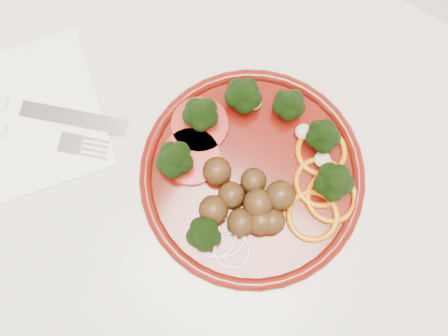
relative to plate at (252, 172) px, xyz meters
The scene contains 4 objects.
counter 0.47m from the plate, 155.47° to the right, with size 2.40×0.60×0.90m.
plate is the anchor object (origin of this frame).
napkin 0.27m from the plate, 163.59° to the right, with size 0.18×0.18×0.00m, color white.
knife 0.30m from the plate, 165.37° to the right, with size 0.22×0.09×0.01m.
Camera 1 is at (0.07, 1.61, 1.45)m, focal length 40.00 mm.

